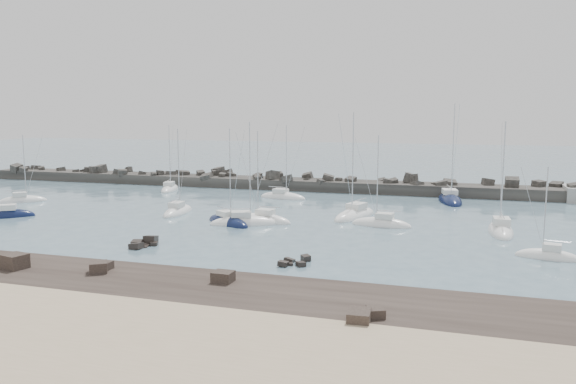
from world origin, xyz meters
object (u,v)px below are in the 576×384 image
Objects in this scene: sailboat_14 at (228,222)px; sailboat_1 at (170,190)px; sailboat_0 at (23,201)px; sailboat_9 at (381,225)px; sailboat_4 at (283,197)px; sailboat_7 at (245,223)px; sailboat_2 at (5,216)px; sailboat_6 at (355,216)px; sailboat_3 at (178,212)px; sailboat_13 at (548,257)px; sailboat_8 at (450,201)px; sailboat_10 at (501,231)px; sailboat_5 at (263,221)px.

sailboat_1 is at bearing 131.34° from sailboat_14.
sailboat_9 reaches higher than sailboat_0.
sailboat_4 reaches higher than sailboat_1.
sailboat_1 is 0.98× the size of sailboat_14.
sailboat_1 is 0.91× the size of sailboat_7.
sailboat_7 is at bearing -166.03° from sailboat_9.
sailboat_2 is at bearing -104.97° from sailboat_1.
sailboat_0 is 0.89× the size of sailboat_4.
sailboat_7 is (-12.17, -8.75, -0.01)m from sailboat_6.
sailboat_9 is at bearing 12.55° from sailboat_14.
sailboat_3 reaches higher than sailboat_9.
sailboat_13 is (65.68, -2.03, -0.01)m from sailboat_2.
sailboat_9 is at bearing -108.89° from sailboat_8.
sailboat_10 is 1.45× the size of sailboat_13.
sailboat_7 is 34.22m from sailboat_13.
sailboat_10 reaches higher than sailboat_13.
sailboat_9 is 20.36m from sailboat_13.
sailboat_2 is 0.94× the size of sailboat_4.
sailboat_7 reaches higher than sailboat_4.
sailboat_4 is at bearing 135.88° from sailboat_9.
sailboat_8 reaches higher than sailboat_1.
sailboat_9 is (48.47, 8.84, -0.01)m from sailboat_2.
sailboat_2 is 0.87× the size of sailboat_7.
sailboat_10 reaches higher than sailboat_0.
sailboat_10 is (29.97, 4.12, 0.02)m from sailboat_7.
sailboat_6 reaches higher than sailboat_13.
sailboat_7 reaches higher than sailboat_9.
sailboat_2 is at bearing -151.07° from sailboat_8.
sailboat_7 is at bearing -84.67° from sailboat_4.
sailboat_6 is 0.91× the size of sailboat_8.
sailboat_9 is at bearing 147.71° from sailboat_13.
sailboat_2 is at bearing 178.23° from sailboat_13.
sailboat_6 is 21.01m from sailboat_8.
sailboat_13 is at bearing -14.04° from sailboat_3.
sailboat_3 is 1.31× the size of sailboat_13.
sailboat_0 is at bearing 169.80° from sailboat_13.
sailboat_2 is 46.34m from sailboat_6.
sailboat_3 is at bearing 169.85° from sailboat_5.
sailboat_13 is (33.54, -6.82, 0.00)m from sailboat_7.
sailboat_7 is 1.07× the size of sailboat_14.
sailboat_1 reaches higher than sailboat_0.
sailboat_2 is at bearing -56.74° from sailboat_0.
sailboat_6 reaches higher than sailboat_4.
sailboat_9 is (55.75, -2.25, 0.00)m from sailboat_0.
sailboat_8 is at bearing 31.44° from sailboat_3.
sailboat_1 reaches higher than sailboat_2.
sailboat_4 is 26.29m from sailboat_8.
sailboat_13 is at bearing -73.72° from sailboat_8.
sailboat_3 is at bearing 158.94° from sailboat_7.
sailboat_8 is 37.03m from sailboat_14.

